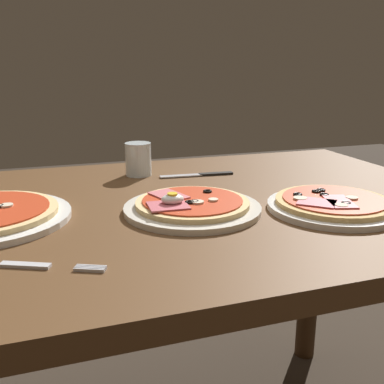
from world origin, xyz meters
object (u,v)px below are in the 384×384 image
at_px(knife, 202,175).
at_px(fork, 44,266).
at_px(water_glass_near, 138,161).
at_px(pizza_across_right, 333,204).
at_px(dining_table, 194,250).
at_px(pizza_foreground, 192,206).

bearing_deg(knife, fork, -131.92).
bearing_deg(water_glass_near, fork, -116.05).
distance_m(pizza_across_right, water_glass_near, 0.52).
bearing_deg(water_glass_near, dining_table, -76.35).
relative_size(dining_table, pizza_across_right, 4.71).
bearing_deg(dining_table, pizza_across_right, -31.69).
relative_size(dining_table, fork, 8.31).
height_order(dining_table, pizza_across_right, pizza_across_right).
relative_size(pizza_across_right, fork, 1.77).
xyz_separation_m(water_glass_near, knife, (0.16, -0.06, -0.03)).
xyz_separation_m(pizza_foreground, water_glass_near, (-0.04, 0.33, 0.03)).
bearing_deg(knife, pizza_foreground, -113.71).
height_order(pizza_foreground, fork, pizza_foreground).
height_order(dining_table, water_glass_near, water_glass_near).
relative_size(pizza_foreground, water_glass_near, 3.19).
distance_m(pizza_foreground, pizza_across_right, 0.28).
distance_m(pizza_across_right, fork, 0.57).
xyz_separation_m(pizza_across_right, fork, (-0.56, -0.10, -0.01)).
xyz_separation_m(dining_table, water_glass_near, (-0.06, 0.26, 0.15)).
bearing_deg(pizza_foreground, fork, -148.19).
distance_m(dining_table, pizza_across_right, 0.31).
distance_m(dining_table, pizza_foreground, 0.15).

